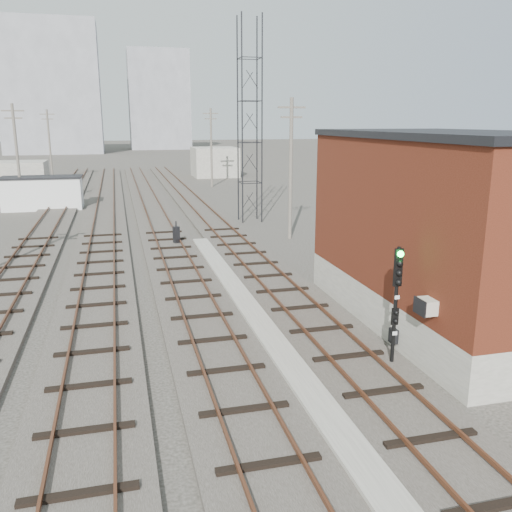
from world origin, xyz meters
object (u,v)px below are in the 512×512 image
object	(u,v)px
signal_mast	(396,299)
switch_stand	(176,235)
car_grey	(18,189)
site_trailer	(43,193)
car_silver	(43,193)

from	to	relation	value
signal_mast	switch_stand	size ratio (longest dim) A/B	2.71
signal_mast	car_grey	distance (m)	49.73
switch_stand	site_trailer	bearing A→B (deg)	95.03
site_trailer	car_silver	size ratio (longest dim) A/B	1.51
car_silver	car_grey	size ratio (longest dim) A/B	0.89
signal_mast	car_silver	distance (m)	44.58
site_trailer	car_grey	distance (m)	10.54
switch_stand	car_silver	world-z (taller)	switch_stand
site_trailer	car_grey	xyz separation A→B (m)	(-3.60, 9.88, -0.71)
signal_mast	site_trailer	size ratio (longest dim) A/B	0.57
switch_stand	site_trailer	size ratio (longest dim) A/B	0.21
switch_stand	site_trailer	distance (m)	20.03
signal_mast	car_silver	size ratio (longest dim) A/B	0.86
site_trailer	signal_mast	bearing A→B (deg)	-67.44
car_silver	switch_stand	bearing A→B (deg)	-142.20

